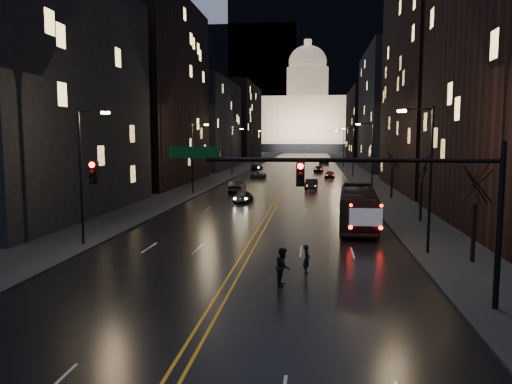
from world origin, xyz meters
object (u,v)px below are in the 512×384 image
(oncoming_car_b, at_px, (237,187))
(receding_car_a, at_px, (311,184))
(pedestrian_b, at_px, (283,267))
(traffic_signal, at_px, (359,187))
(bus, at_px, (358,208))
(oncoming_car_a, at_px, (243,196))
(pedestrian_a, at_px, (307,259))

(oncoming_car_b, relative_size, receding_car_a, 1.13)
(oncoming_car_b, distance_m, pedestrian_b, 40.56)
(pedestrian_b, bearing_deg, receding_car_a, 1.03)
(traffic_signal, distance_m, oncoming_car_b, 44.21)
(traffic_signal, bearing_deg, bus, 85.01)
(traffic_signal, xyz_separation_m, oncoming_car_a, (-9.55, 33.08, -4.39))
(oncoming_car_b, distance_m, pedestrian_a, 38.61)
(oncoming_car_a, height_order, pedestrian_b, pedestrian_b)
(oncoming_car_a, bearing_deg, pedestrian_a, 108.99)
(traffic_signal, relative_size, bus, 1.49)
(oncoming_car_a, xyz_separation_m, pedestrian_b, (6.28, -30.34, 0.22))
(bus, relative_size, pedestrian_b, 6.27)
(traffic_signal, xyz_separation_m, pedestrian_a, (-2.17, 5.00, -4.34))
(traffic_signal, bearing_deg, oncoming_car_b, 105.37)
(receding_car_a, xyz_separation_m, pedestrian_b, (-1.08, -45.09, 0.21))
(pedestrian_a, bearing_deg, traffic_signal, -147.02)
(bus, height_order, pedestrian_a, bus)
(receding_car_a, bearing_deg, bus, -78.11)
(traffic_signal, height_order, oncoming_car_a, traffic_signal)
(pedestrian_a, bearing_deg, oncoming_car_b, 23.73)
(oncoming_car_b, height_order, receding_car_a, oncoming_car_b)
(bus, xyz_separation_m, oncoming_car_a, (-11.21, 14.13, -0.91))
(receding_car_a, bearing_deg, pedestrian_b, -87.08)
(oncoming_car_b, distance_m, receding_car_a, 10.90)
(receding_car_a, xyz_separation_m, pedestrian_a, (0.02, -42.83, 0.04))
(receding_car_a, height_order, pedestrian_b, pedestrian_b)
(pedestrian_a, bearing_deg, oncoming_car_a, 24.23)
(oncoming_car_b, xyz_separation_m, pedestrian_b, (8.39, -39.69, 0.11))
(traffic_signal, distance_m, oncoming_car_a, 34.71)
(traffic_signal, xyz_separation_m, oncoming_car_b, (-11.66, 42.43, -4.29))
(oncoming_car_a, distance_m, pedestrian_b, 30.98)
(bus, xyz_separation_m, pedestrian_b, (-4.93, -16.21, -0.69))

